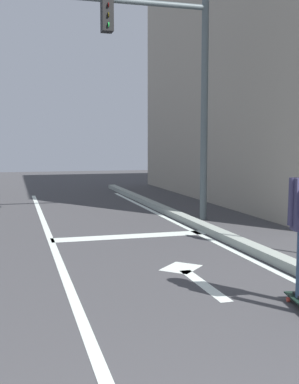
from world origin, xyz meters
name	(u,v)px	position (x,y,z in m)	size (l,w,h in m)	color
lane_line_center	(63,270)	(0.14, 6.00, 0.00)	(0.12, 20.00, 0.01)	silver
lane_line_curbside	(247,257)	(3.01, 6.00, 0.00)	(0.12, 20.00, 0.01)	silver
stop_bar	(130,236)	(1.65, 8.16, 0.00)	(3.02, 0.40, 0.01)	silver
lane_arrow_stem	(204,284)	(1.80, 4.83, 0.00)	(0.16, 1.40, 0.01)	silver
lane_arrow_head	(181,268)	(1.80, 5.68, 0.00)	(0.56, 0.44, 0.01)	silver
curb_strip	(261,252)	(3.26, 6.00, 0.07)	(0.24, 24.00, 0.14)	#9BA49A
traffic_signal_mast	(163,63)	(2.77, 9.66, 3.55)	(4.58, 0.34, 5.29)	#525F62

